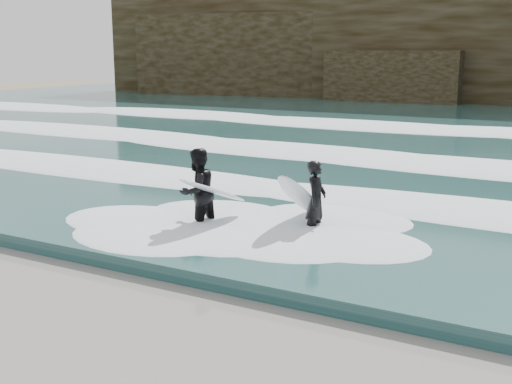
# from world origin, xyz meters

# --- Properties ---
(ground) EXTENTS (120.00, 120.00, 0.00)m
(ground) POSITION_xyz_m (0.00, 0.00, 0.00)
(ground) COLOR #897757
(ground) RESTS_ON ground
(sea) EXTENTS (90.00, 52.00, 0.30)m
(sea) POSITION_xyz_m (0.00, 29.00, 0.15)
(sea) COLOR #214A48
(sea) RESTS_ON ground
(foam_near) EXTENTS (60.00, 3.20, 0.20)m
(foam_near) POSITION_xyz_m (0.00, 9.00, 0.40)
(foam_near) COLOR white
(foam_near) RESTS_ON sea
(foam_mid) EXTENTS (60.00, 4.00, 0.24)m
(foam_mid) POSITION_xyz_m (0.00, 16.00, 0.42)
(foam_mid) COLOR white
(foam_mid) RESTS_ON sea
(foam_far) EXTENTS (60.00, 4.80, 0.30)m
(foam_far) POSITION_xyz_m (0.00, 25.00, 0.45)
(foam_far) COLOR white
(foam_far) RESTS_ON sea
(surfer_left) EXTENTS (0.97, 1.99, 1.72)m
(surfer_left) POSITION_xyz_m (1.14, 6.72, 0.87)
(surfer_left) COLOR black
(surfer_left) RESTS_ON ground
(surfer_right) EXTENTS (1.35, 2.03, 1.92)m
(surfer_right) POSITION_xyz_m (-1.14, 5.79, 0.97)
(surfer_right) COLOR black
(surfer_right) RESTS_ON ground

